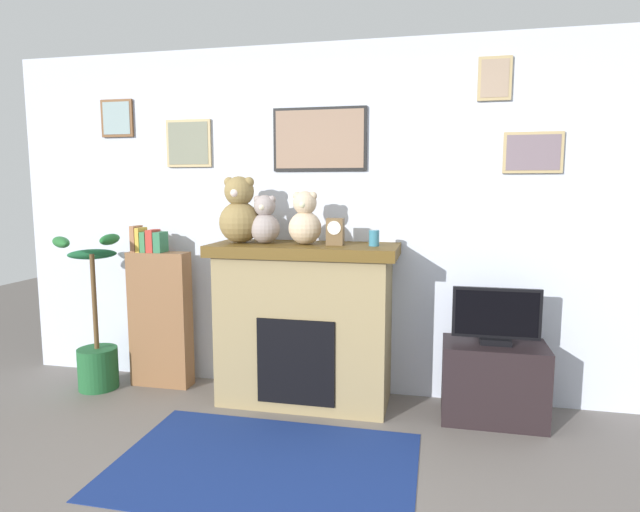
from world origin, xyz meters
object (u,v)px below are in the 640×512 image
object	(u,v)px
bookshelf	(160,315)
teddy_bear_cream	(240,213)
fireplace	(305,323)
candle_jar	(374,238)
potted_plant	(96,339)
television	(496,317)
teddy_bear_grey	(265,222)
mantel_clock	(335,232)
tv_stand	(493,382)
teddy_bear_tan	(305,221)

from	to	relation	value
bookshelf	teddy_bear_cream	size ratio (longest dim) A/B	2.64
fireplace	candle_jar	distance (m)	0.80
fireplace	candle_jar	xyz separation A→B (m)	(0.50, -0.02, 0.63)
bookshelf	potted_plant	distance (m)	0.52
television	teddy_bear_grey	xyz separation A→B (m)	(-1.60, 0.02, 0.61)
candle_jar	teddy_bear_grey	world-z (taller)	teddy_bear_grey
fireplace	mantel_clock	bearing A→B (deg)	-4.81
fireplace	mantel_clock	distance (m)	0.71
fireplace	bookshelf	distance (m)	1.19
potted_plant	television	world-z (taller)	potted_plant
potted_plant	teddy_bear_cream	size ratio (longest dim) A/B	2.53
teddy_bear_cream	bookshelf	bearing A→B (deg)	173.42
tv_stand	television	xyz separation A→B (m)	(0.00, -0.00, 0.44)
candle_jar	teddy_bear_tan	distance (m)	0.50
candle_jar	teddy_bear_cream	world-z (taller)	teddy_bear_cream
candle_jar	tv_stand	bearing A→B (deg)	-1.32
bookshelf	mantel_clock	size ratio (longest dim) A/B	6.73
fireplace	television	xyz separation A→B (m)	(1.31, -0.04, 0.12)
fireplace	potted_plant	world-z (taller)	potted_plant
teddy_bear_tan	tv_stand	bearing A→B (deg)	-0.80
teddy_bear_cream	potted_plant	bearing A→B (deg)	-175.28
potted_plant	television	size ratio (longest dim) A/B	2.14
mantel_clock	teddy_bear_grey	distance (m)	0.51
potted_plant	teddy_bear_cream	distance (m)	1.53
mantel_clock	tv_stand	bearing A→B (deg)	-0.92
tv_stand	television	size ratio (longest dim) A/B	1.19
fireplace	bookshelf	xyz separation A→B (m)	(-1.19, 0.06, -0.02)
teddy_bear_cream	teddy_bear_tan	world-z (taller)	teddy_bear_cream
potted_plant	mantel_clock	distance (m)	2.06
candle_jar	teddy_bear_cream	bearing A→B (deg)	-179.96
mantel_clock	fireplace	bearing A→B (deg)	175.19
candle_jar	mantel_clock	size ratio (longest dim) A/B	0.58
mantel_clock	candle_jar	bearing A→B (deg)	0.27
television	teddy_bear_cream	distance (m)	1.91
bookshelf	teddy_bear_tan	distance (m)	1.42
teddy_bear_grey	teddy_bear_tan	world-z (taller)	teddy_bear_tan
television	teddy_bear_grey	bearing A→B (deg)	179.29
tv_stand	candle_jar	distance (m)	1.25
tv_stand	teddy_bear_tan	xyz separation A→B (m)	(-1.30, 0.02, 1.06)
tv_stand	teddy_bear_tan	distance (m)	1.68
potted_plant	mantel_clock	bearing A→B (deg)	2.93
bookshelf	mantel_clock	xyz separation A→B (m)	(1.41, -0.08, 0.68)
bookshelf	teddy_bear_tan	xyz separation A→B (m)	(1.20, -0.08, 0.76)
potted_plant	teddy_bear_grey	size ratio (longest dim) A/B	3.49
teddy_bear_grey	tv_stand	bearing A→B (deg)	-0.66
potted_plant	teddy_bear_grey	bearing A→B (deg)	4.07
television	candle_jar	distance (m)	0.96
teddy_bear_cream	tv_stand	bearing A→B (deg)	-0.58
bookshelf	tv_stand	world-z (taller)	bookshelf
tv_stand	television	bearing A→B (deg)	-90.00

